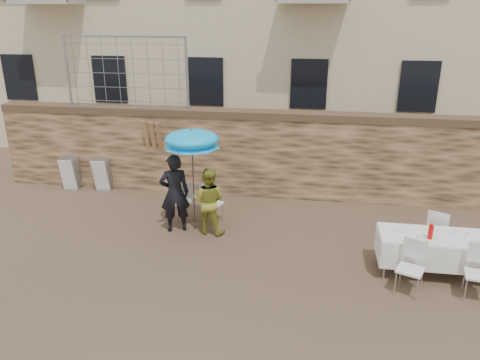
# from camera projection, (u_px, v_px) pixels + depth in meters

# --- Properties ---
(ground) EXTENTS (80.00, 80.00, 0.00)m
(ground) POSITION_uv_depth(u_px,v_px,m) (196.00, 300.00, 7.92)
(ground) COLOR brown
(ground) RESTS_ON ground
(stone_wall) EXTENTS (13.00, 0.50, 2.20)m
(stone_wall) POSITION_uv_depth(u_px,v_px,m) (242.00, 154.00, 12.18)
(stone_wall) COLOR #866243
(stone_wall) RESTS_ON ground
(chain_link_fence) EXTENTS (3.20, 0.06, 1.80)m
(chain_link_fence) POSITION_uv_depth(u_px,v_px,m) (126.00, 73.00, 11.94)
(chain_link_fence) COLOR gray
(chain_link_fence) RESTS_ON stone_wall
(man_suit) EXTENTS (0.75, 0.63, 1.76)m
(man_suit) POSITION_uv_depth(u_px,v_px,m) (175.00, 193.00, 10.15)
(man_suit) COLOR black
(man_suit) RESTS_ON ground
(woman_dress) EXTENTS (0.79, 0.65, 1.49)m
(woman_dress) POSITION_uv_depth(u_px,v_px,m) (209.00, 201.00, 10.09)
(woman_dress) COLOR gold
(woman_dress) RESTS_ON ground
(umbrella) EXTENTS (1.20, 1.20, 2.14)m
(umbrella) POSITION_uv_depth(u_px,v_px,m) (192.00, 142.00, 9.79)
(umbrella) COLOR #3F3F44
(umbrella) RESTS_ON ground
(couple_chair_left) EXTENTS (0.67, 0.67, 0.96)m
(couple_chair_left) POSITION_uv_depth(u_px,v_px,m) (182.00, 201.00, 10.80)
(couple_chair_left) COLOR white
(couple_chair_left) RESTS_ON ground
(couple_chair_right) EXTENTS (0.62, 0.62, 0.96)m
(couple_chair_right) POSITION_uv_depth(u_px,v_px,m) (212.00, 202.00, 10.69)
(couple_chair_right) COLOR white
(couple_chair_right) RESTS_ON ground
(banquet_table) EXTENTS (2.10, 0.85, 0.78)m
(banquet_table) POSITION_uv_depth(u_px,v_px,m) (439.00, 238.00, 8.49)
(banquet_table) COLOR white
(banquet_table) RESTS_ON ground
(soda_bottle) EXTENTS (0.09, 0.09, 0.26)m
(soda_bottle) POSITION_uv_depth(u_px,v_px,m) (431.00, 232.00, 8.32)
(soda_bottle) COLOR red
(soda_bottle) RESTS_ON banquet_table
(table_chair_front_left) EXTENTS (0.63, 0.63, 0.96)m
(table_chair_front_left) POSITION_uv_depth(u_px,v_px,m) (410.00, 268.00, 7.97)
(table_chair_front_left) COLOR white
(table_chair_front_left) RESTS_ON ground
(table_chair_front_right) EXTENTS (0.56, 0.56, 0.96)m
(table_chair_front_right) POSITION_uv_depth(u_px,v_px,m) (479.00, 274.00, 7.81)
(table_chair_front_right) COLOR white
(table_chair_front_right) RESTS_ON ground
(table_chair_back) EXTENTS (0.64, 0.64, 0.96)m
(table_chair_back) POSITION_uv_depth(u_px,v_px,m) (438.00, 232.00, 9.29)
(table_chair_back) COLOR white
(table_chair_back) RESTS_ON ground
(chair_stack_left) EXTENTS (0.46, 0.47, 0.92)m
(chair_stack_left) POSITION_uv_depth(u_px,v_px,m) (73.00, 171.00, 12.84)
(chair_stack_left) COLOR white
(chair_stack_left) RESTS_ON ground
(chair_stack_right) EXTENTS (0.46, 0.40, 0.92)m
(chair_stack_right) POSITION_uv_depth(u_px,v_px,m) (104.00, 173.00, 12.71)
(chair_stack_right) COLOR white
(chair_stack_right) RESTS_ON ground
(wood_planks) EXTENTS (0.70, 0.20, 2.00)m
(wood_planks) POSITION_uv_depth(u_px,v_px,m) (161.00, 156.00, 12.35)
(wood_planks) COLOR #A37749
(wood_planks) RESTS_ON ground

